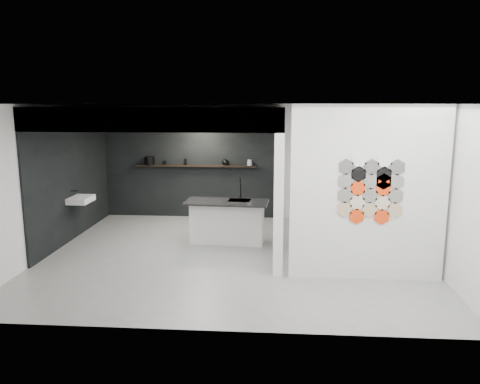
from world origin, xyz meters
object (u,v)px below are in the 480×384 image
(utensil_cup, at_px, (165,163))
(glass_vase, at_px, (250,163))
(stockpot, at_px, (150,161))
(bottle_dark, at_px, (185,162))
(wall_basin, at_px, (81,200))
(kettle, at_px, (225,162))
(kitchen_island, at_px, (227,221))
(partition_panel, at_px, (368,194))
(glass_bowl, at_px, (250,164))

(utensil_cup, bearing_deg, glass_vase, 0.00)
(stockpot, relative_size, bottle_dark, 1.57)
(wall_basin, distance_m, kettle, 3.52)
(kitchen_island, height_order, bottle_dark, bottle_dark)
(partition_panel, height_order, bottle_dark, partition_panel)
(partition_panel, distance_m, kitchen_island, 3.16)
(kettle, bearing_deg, bottle_dark, 159.89)
(kitchen_island, bearing_deg, glass_vase, 83.81)
(stockpot, relative_size, utensil_cup, 2.48)
(bottle_dark, xyz_separation_m, utensil_cup, (-0.52, 0.00, -0.03))
(kitchen_island, distance_m, stockpot, 3.12)
(glass_bowl, bearing_deg, wall_basin, -148.65)
(partition_panel, distance_m, utensil_cup, 5.69)
(wall_basin, distance_m, glass_bowl, 4.00)
(wall_basin, relative_size, glass_vase, 4.19)
(kettle, bearing_deg, partition_panel, -75.47)
(partition_panel, height_order, kitchen_island, partition_panel)
(glass_bowl, bearing_deg, partition_panel, -61.77)
(glass_bowl, xyz_separation_m, bottle_dark, (-1.58, 0.00, 0.03))
(partition_panel, height_order, glass_bowl, partition_panel)
(partition_panel, xyz_separation_m, glass_vase, (-2.08, 3.87, -0.01))
(wall_basin, height_order, kettle, kettle)
(glass_bowl, bearing_deg, bottle_dark, 180.00)
(partition_panel, bearing_deg, wall_basin, 161.77)
(kettle, height_order, bottle_dark, bottle_dark)
(partition_panel, xyz_separation_m, wall_basin, (-5.46, 1.80, -0.55))
(partition_panel, distance_m, stockpot, 5.97)
(wall_basin, height_order, kitchen_island, kitchen_island)
(stockpot, height_order, glass_vase, stockpot)
(stockpot, bearing_deg, glass_bowl, 0.00)
(glass_bowl, distance_m, utensil_cup, 2.10)
(wall_basin, distance_m, stockpot, 2.33)
(kitchen_island, distance_m, kettle, 2.28)
(kettle, xyz_separation_m, glass_bowl, (0.60, 0.00, -0.03))
(bottle_dark, bearing_deg, kitchen_island, -59.11)
(kitchen_island, xyz_separation_m, bottle_dark, (-1.23, 2.06, 0.94))
(stockpot, distance_m, glass_vase, 2.47)
(wall_basin, bearing_deg, bottle_dark, 48.77)
(kitchen_island, bearing_deg, stockpot, 139.22)
(partition_panel, distance_m, kettle, 4.70)
(wall_basin, distance_m, glass_vase, 4.01)
(partition_panel, relative_size, bottle_dark, 18.47)
(wall_basin, height_order, glass_bowl, glass_bowl)
(kitchen_island, distance_m, glass_bowl, 2.28)
(glass_vase, bearing_deg, stockpot, 180.00)
(stockpot, xyz_separation_m, bottle_dark, (0.89, 0.00, -0.02))
(stockpot, xyz_separation_m, utensil_cup, (0.37, 0.00, -0.05))
(wall_basin, xyz_separation_m, bottle_dark, (1.81, 2.07, 0.55))
(kettle, xyz_separation_m, glass_vase, (0.60, 0.00, -0.00))
(stockpot, xyz_separation_m, kettle, (1.88, 0.00, -0.03))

